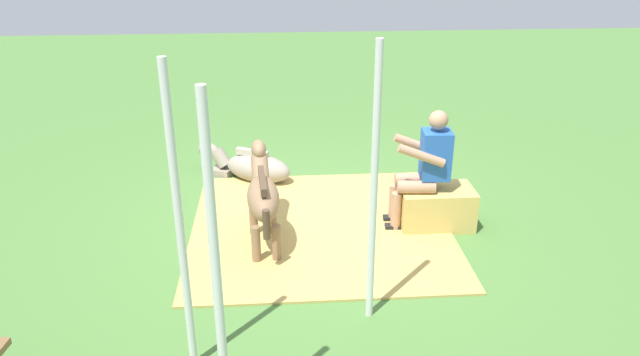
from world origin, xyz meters
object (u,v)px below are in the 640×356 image
(pony_lying, at_px, (251,166))
(pony_standing, at_px, (263,195))
(hay_bale, at_px, (436,207))
(tent_pole_mid, at_px, (217,282))
(tent_pole_left, at_px, (374,190))
(tent_pole_right, at_px, (180,228))
(person_seated, at_px, (424,165))

(pony_lying, bearing_deg, pony_standing, 96.27)
(hay_bale, distance_m, pony_lying, 2.49)
(pony_lying, relative_size, tent_pole_mid, 0.56)
(hay_bale, xyz_separation_m, tent_pole_left, (0.97, 1.56, 0.95))
(pony_lying, height_order, tent_pole_right, tent_pole_right)
(hay_bale, xyz_separation_m, pony_lying, (2.05, -1.40, -0.03))
(hay_bale, relative_size, pony_standing, 0.59)
(tent_pole_left, distance_m, tent_pole_right, 1.51)
(pony_lying, bearing_deg, tent_pole_left, 110.20)
(hay_bale, distance_m, pony_standing, 1.92)
(hay_bale, height_order, pony_lying, hay_bale)
(hay_bale, distance_m, tent_pole_mid, 3.58)
(pony_lying, bearing_deg, hay_bale, 145.75)
(hay_bale, bearing_deg, pony_standing, 7.92)
(person_seated, relative_size, tent_pole_mid, 0.56)
(hay_bale, bearing_deg, tent_pole_left, 58.17)
(hay_bale, height_order, tent_pole_mid, tent_pole_mid)
(tent_pole_right, bearing_deg, pony_standing, -106.02)
(pony_standing, relative_size, tent_pole_right, 0.57)
(person_seated, bearing_deg, pony_lying, -36.31)
(pony_lying, distance_m, tent_pole_left, 3.30)
(pony_standing, distance_m, tent_pole_left, 1.70)
(pony_standing, relative_size, tent_pole_left, 0.57)
(person_seated, distance_m, pony_lying, 2.41)
(tent_pole_mid, bearing_deg, hay_bale, -127.11)
(pony_standing, bearing_deg, tent_pole_right, 73.98)
(tent_pole_left, bearing_deg, tent_pole_mid, 46.96)
(pony_standing, distance_m, pony_lying, 1.71)
(hay_bale, relative_size, person_seated, 0.60)
(tent_pole_left, xyz_separation_m, tent_pole_right, (1.42, 0.51, 0.00))
(pony_standing, distance_m, tent_pole_mid, 2.57)
(person_seated, relative_size, tent_pole_right, 0.56)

